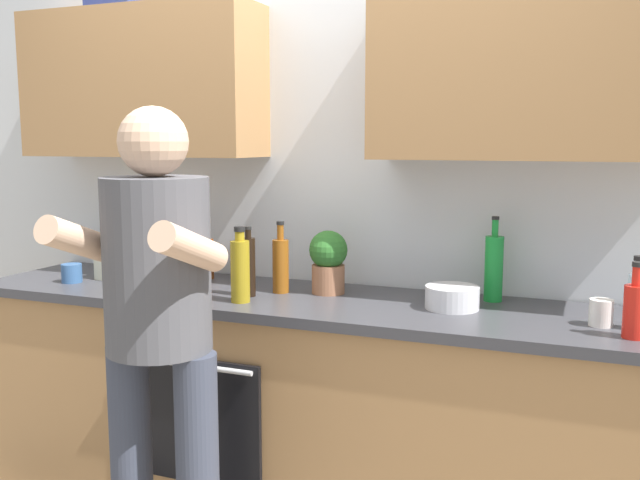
# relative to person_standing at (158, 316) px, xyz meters

# --- Properties ---
(back_wall_unit) EXTENTS (4.00, 0.38, 2.50)m
(back_wall_unit) POSITION_rel_person_standing_xyz_m (0.19, 0.95, 0.53)
(back_wall_unit) COLOR silver
(back_wall_unit) RESTS_ON ground
(counter) EXTENTS (2.84, 0.67, 0.90)m
(counter) POSITION_rel_person_standing_xyz_m (0.19, 0.68, -0.51)
(counter) COLOR #A37547
(counter) RESTS_ON ground
(person_standing) EXTENTS (0.49, 0.45, 1.63)m
(person_standing) POSITION_rel_person_standing_xyz_m (0.00, 0.00, 0.00)
(person_standing) COLOR #383D4C
(person_standing) RESTS_ON ground
(bottle_hotsauce) EXTENTS (0.07, 0.07, 0.24)m
(bottle_hotsauce) POSITION_rel_person_standing_xyz_m (1.42, 0.53, 0.03)
(bottle_hotsauce) COLOR red
(bottle_hotsauce) RESTS_ON counter
(bottle_oil) EXTENTS (0.07, 0.07, 0.29)m
(bottle_oil) POSITION_rel_person_standing_xyz_m (0.02, 0.51, 0.07)
(bottle_oil) COLOR olive
(bottle_oil) RESTS_ON counter
(bottle_syrup) EXTENTS (0.07, 0.07, 0.30)m
(bottle_syrup) POSITION_rel_person_standing_xyz_m (0.10, 0.73, 0.06)
(bottle_syrup) COLOR #8C4C14
(bottle_syrup) RESTS_ON counter
(bottle_soda) EXTENTS (0.07, 0.07, 0.33)m
(bottle_soda) POSITION_rel_person_standing_xyz_m (0.93, 0.89, 0.07)
(bottle_soda) COLOR #198C33
(bottle_soda) RESTS_ON counter
(bottle_soy) EXTENTS (0.06, 0.06, 0.28)m
(bottle_soy) POSITION_rel_person_standing_xyz_m (0.00, 0.62, 0.06)
(bottle_soy) COLOR black
(bottle_soy) RESTS_ON counter
(bottle_water) EXTENTS (0.06, 0.06, 0.25)m
(bottle_water) POSITION_rel_person_standing_xyz_m (1.43, 0.64, 0.04)
(bottle_water) COLOR silver
(bottle_water) RESTS_ON counter
(bottle_vinegar) EXTENTS (0.07, 0.07, 0.23)m
(bottle_vinegar) POSITION_rel_person_standing_xyz_m (-0.35, 0.87, 0.03)
(bottle_vinegar) COLOR brown
(bottle_vinegar) RESTS_ON counter
(cup_coffee) EXTENTS (0.08, 0.08, 0.09)m
(cup_coffee) POSITION_rel_person_standing_xyz_m (1.32, 0.65, -0.02)
(cup_coffee) COLOR white
(cup_coffee) RESTS_ON counter
(cup_ceramic) EXTENTS (0.09, 0.09, 0.09)m
(cup_ceramic) POSITION_rel_person_standing_xyz_m (-0.46, 0.51, -0.02)
(cup_ceramic) COLOR #BF4C47
(cup_ceramic) RESTS_ON counter
(cup_tea) EXTENTS (0.09, 0.09, 0.08)m
(cup_tea) POSITION_rel_person_standing_xyz_m (-0.85, 0.57, -0.02)
(cup_tea) COLOR #33598C
(cup_tea) RESTS_ON counter
(mixing_bowl) EXTENTS (0.20, 0.20, 0.08)m
(mixing_bowl) POSITION_rel_person_standing_xyz_m (0.81, 0.71, -0.02)
(mixing_bowl) COLOR silver
(mixing_bowl) RESTS_ON counter
(knife_block) EXTENTS (0.10, 0.14, 0.27)m
(knife_block) POSITION_rel_person_standing_xyz_m (-0.35, 0.68, 0.05)
(knife_block) COLOR brown
(knife_block) RESTS_ON counter
(potted_herb) EXTENTS (0.16, 0.16, 0.26)m
(potted_herb) POSITION_rel_person_standing_xyz_m (0.28, 0.79, 0.08)
(potted_herb) COLOR #9E6647
(potted_herb) RESTS_ON counter
(grocery_bag_rice) EXTENTS (0.27, 0.25, 0.17)m
(grocery_bag_rice) POSITION_rel_person_standing_xyz_m (-0.66, 0.74, 0.03)
(grocery_bag_rice) COLOR beige
(grocery_bag_rice) RESTS_ON counter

